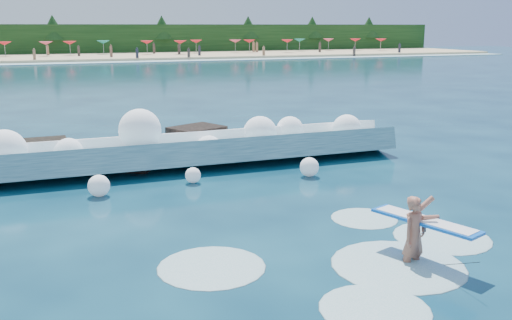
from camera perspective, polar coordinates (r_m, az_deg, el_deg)
name	(u,v)px	position (r m, az deg, el deg)	size (l,w,h in m)	color
ground	(227,233)	(13.46, -2.96, -7.34)	(200.00, 200.00, 0.00)	#07263A
beach	(64,57)	(90.20, -18.67, 9.70)	(140.00, 20.00, 0.40)	tan
wet_band	(68,63)	(79.23, -18.29, 9.21)	(140.00, 5.00, 0.08)	silver
treeline	(60,40)	(100.10, -19.04, 11.28)	(140.00, 4.00, 5.00)	black
breaking_wave	(171,153)	(19.78, -8.49, 0.74)	(16.33, 2.62, 1.41)	#326D7F
rock_cluster	(115,153)	(20.50, -13.95, 0.67)	(7.94, 3.20, 1.27)	black
surfer_with_board	(417,233)	(12.09, 15.78, -7.09)	(1.30, 2.89, 1.71)	#A8644E
wave_spray	(166,140)	(19.50, -9.00, 1.94)	(14.76, 4.13, 2.03)	white
surf_foam	(380,260)	(12.28, 12.30, -9.72)	(8.66, 5.99, 0.14)	silver
beach_umbrellas	(61,43)	(91.95, -18.95, 11.02)	(112.87, 6.88, 0.50)	red
beachgoers	(69,52)	(87.62, -18.19, 10.25)	(109.02, 13.83, 1.94)	#3F332D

